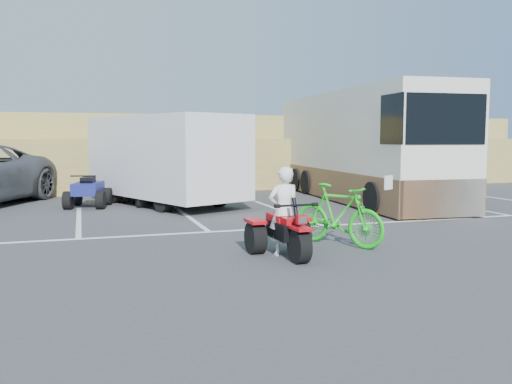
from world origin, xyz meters
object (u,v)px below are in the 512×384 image
object	(u,v)px
rider	(284,211)
cargo_trailer	(165,157)
quad_atv_green	(152,205)
rv_motorhome	(361,154)
quad_atv_blue	(89,207)
red_trike_atv	(287,257)
green_dirt_bike	(338,215)

from	to	relation	value
rider	cargo_trailer	world-z (taller)	cargo_trailer
cargo_trailer	quad_atv_green	size ratio (longest dim) A/B	4.22
rv_motorhome	quad_atv_blue	xyz separation A→B (m)	(-8.68, 0.54, -1.50)
red_trike_atv	green_dirt_bike	distance (m)	1.55
cargo_trailer	rv_motorhome	size ratio (longest dim) A/B	0.63
rv_motorhome	green_dirt_bike	bearing A→B (deg)	-118.03
rider	quad_atv_blue	world-z (taller)	rider
green_dirt_bike	rv_motorhome	world-z (taller)	rv_motorhome
red_trike_atv	green_dirt_bike	xyz separation A→B (m)	(1.28, 0.64, 0.58)
rider	cargo_trailer	bearing A→B (deg)	-85.53
rv_motorhome	quad_atv_green	size ratio (longest dim) A/B	6.65
green_dirt_bike	rv_motorhome	size ratio (longest dim) A/B	0.20
quad_atv_blue	cargo_trailer	bearing A→B (deg)	11.97
rider	quad_atv_blue	size ratio (longest dim) A/B	1.02
quad_atv_blue	green_dirt_bike	bearing A→B (deg)	-45.77
quad_atv_green	cargo_trailer	bearing A→B (deg)	-5.60
red_trike_atv	rider	bearing A→B (deg)	90.00
red_trike_atv	rv_motorhome	xyz separation A→B (m)	(5.53, 7.54, 1.50)
quad_atv_blue	red_trike_atv	bearing A→B (deg)	-55.25
red_trike_atv	quad_atv_green	bearing A→B (deg)	97.27
cargo_trailer	rv_motorhome	xyz separation A→B (m)	(6.42, -0.48, 0.05)
rider	quad_atv_green	distance (m)	8.03
quad_atv_green	rider	bearing A→B (deg)	-84.93
cargo_trailer	quad_atv_green	distance (m)	1.51
rider	quad_atv_blue	bearing A→B (deg)	-70.35
rider	quad_atv_green	bearing A→B (deg)	-82.59
green_dirt_bike	red_trike_atv	bearing A→B (deg)	175.63
rider	green_dirt_bike	bearing A→B (deg)	-160.91
cargo_trailer	quad_atv_blue	size ratio (longest dim) A/B	4.08
rv_motorhome	quad_atv_green	bearing A→B (deg)	179.52
rider	rv_motorhome	bearing A→B (deg)	-128.79
cargo_trailer	rider	bearing A→B (deg)	-106.70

